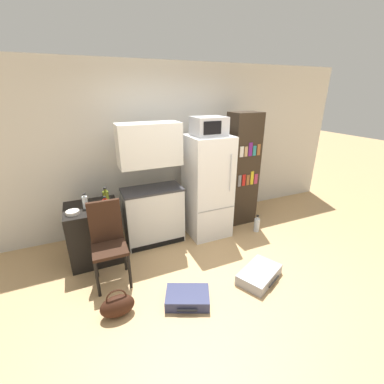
% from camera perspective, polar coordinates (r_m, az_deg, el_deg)
% --- Properties ---
extents(ground_plane, '(24.00, 24.00, 0.00)m').
position_cam_1_polar(ground_plane, '(3.42, 8.81, -19.59)').
color(ground_plane, tan).
extents(wall_back, '(6.40, 0.10, 2.67)m').
position_cam_1_polar(wall_back, '(4.54, -1.72, 10.13)').
color(wall_back, beige).
rests_on(wall_back, ground_plane).
extents(side_table, '(0.69, 0.64, 0.79)m').
position_cam_1_polar(side_table, '(3.87, -20.76, -8.39)').
color(side_table, black).
rests_on(side_table, ground_plane).
extents(kitchen_hutch, '(0.89, 0.46, 1.84)m').
position_cam_1_polar(kitchen_hutch, '(3.87, -8.88, 0.16)').
color(kitchen_hutch, silver).
rests_on(kitchen_hutch, ground_plane).
extents(refrigerator, '(0.64, 0.66, 1.62)m').
position_cam_1_polar(refrigerator, '(4.09, 3.43, 1.17)').
color(refrigerator, white).
rests_on(refrigerator, ground_plane).
extents(microwave, '(0.48, 0.39, 0.27)m').
position_cam_1_polar(microwave, '(3.86, 3.75, 14.42)').
color(microwave, '#B7B7BC').
rests_on(microwave, refrigerator).
extents(bookshelf, '(0.49, 0.38, 1.92)m').
position_cam_1_polar(bookshelf, '(4.52, 11.04, 4.81)').
color(bookshelf, '#2D2319').
rests_on(bookshelf, ground_plane).
extents(bottle_ketchup_red, '(0.07, 0.07, 0.21)m').
position_cam_1_polar(bottle_ketchup_red, '(3.45, -18.66, -2.82)').
color(bottle_ketchup_red, '#AD1914').
rests_on(bottle_ketchup_red, side_table).
extents(bottle_clear_short, '(0.07, 0.07, 0.21)m').
position_cam_1_polar(bottle_clear_short, '(3.64, -22.65, -2.08)').
color(bottle_clear_short, silver).
rests_on(bottle_clear_short, side_table).
extents(bottle_olive_oil, '(0.08, 0.08, 0.26)m').
position_cam_1_polar(bottle_olive_oil, '(3.62, -18.56, -1.27)').
color(bottle_olive_oil, '#566619').
rests_on(bottle_olive_oil, side_table).
extents(bowl, '(0.16, 0.16, 0.04)m').
position_cam_1_polar(bowl, '(3.56, -24.99, -4.15)').
color(bowl, silver).
rests_on(bowl, side_table).
extents(chair, '(0.41, 0.41, 1.04)m').
position_cam_1_polar(chair, '(3.29, -18.26, -9.32)').
color(chair, black).
rests_on(chair, ground_plane).
extents(suitcase_large_flat, '(0.68, 0.57, 0.13)m').
position_cam_1_polar(suitcase_large_flat, '(3.52, 14.71, -17.31)').
color(suitcase_large_flat, '#99999E').
rests_on(suitcase_large_flat, ground_plane).
extents(suitcase_small_flat, '(0.58, 0.50, 0.13)m').
position_cam_1_polar(suitcase_small_flat, '(3.13, -1.00, -22.41)').
color(suitcase_small_flat, navy).
rests_on(suitcase_small_flat, ground_plane).
extents(handbag, '(0.36, 0.20, 0.33)m').
position_cam_1_polar(handbag, '(3.07, -16.24, -23.10)').
color(handbag, '#33190F').
rests_on(handbag, ground_plane).
extents(water_bottle_front, '(0.09, 0.09, 0.30)m').
position_cam_1_polar(water_bottle_front, '(4.52, 14.20, -7.01)').
color(water_bottle_front, silver).
rests_on(water_bottle_front, ground_plane).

